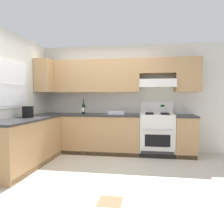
{
  "coord_description": "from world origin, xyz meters",
  "views": [
    {
      "loc": [
        0.99,
        -3.75,
        1.3
      ],
      "look_at": [
        0.28,
        0.7,
        1.0
      ],
      "focal_mm": 35.2,
      "sensor_mm": 36.0,
      "label": 1
    }
  ],
  "objects_px": {
    "stove": "(157,134)",
    "bucket": "(28,112)",
    "bowl": "(117,113)",
    "wine_bottle": "(84,108)"
  },
  "relations": [
    {
      "from": "bowl",
      "to": "bucket",
      "type": "relative_size",
      "value": 1.64
    },
    {
      "from": "bowl",
      "to": "wine_bottle",
      "type": "bearing_deg",
      "value": -174.65
    },
    {
      "from": "bowl",
      "to": "bucket",
      "type": "xyz_separation_m",
      "value": [
        -1.6,
        -1.07,
        0.09
      ]
    },
    {
      "from": "bowl",
      "to": "bucket",
      "type": "bearing_deg",
      "value": -146.2
    },
    {
      "from": "wine_bottle",
      "to": "bowl",
      "type": "distance_m",
      "value": 0.79
    },
    {
      "from": "stove",
      "to": "bucket",
      "type": "bearing_deg",
      "value": -157.18
    },
    {
      "from": "stove",
      "to": "wine_bottle",
      "type": "bearing_deg",
      "value": -177.97
    },
    {
      "from": "stove",
      "to": "bowl",
      "type": "bearing_deg",
      "value": 179.22
    },
    {
      "from": "bowl",
      "to": "bucket",
      "type": "height_order",
      "value": "bucket"
    },
    {
      "from": "stove",
      "to": "bucket",
      "type": "height_order",
      "value": "stove"
    }
  ]
}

